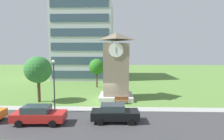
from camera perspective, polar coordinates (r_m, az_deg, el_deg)
The scene contains 11 objects.
ground_plane at distance 24.40m, azimuth -1.78°, elevation -10.19°, with size 160.00×160.00×0.00m, color #567F38.
street_asphalt at distance 17.78m, azimuth -3.30°, elevation -16.15°, with size 120.00×7.20×0.01m, color #38383A.
kerb_strip at distance 21.93m, azimuth -2.23°, elevation -11.97°, with size 120.00×1.60×0.01m, color #9E9E99.
office_building at distance 50.08m, azimuth -8.24°, elevation 8.72°, with size 14.39×15.54×19.20m.
clock_tower at distance 25.99m, azimuth 1.32°, elevation 0.06°, with size 4.66×4.66×9.36m.
park_bench at distance 23.90m, azimuth 2.98°, elevation -9.38°, with size 1.82×0.56×0.88m.
street_lamp at distance 20.56m, azimuth -17.65°, elevation -3.10°, with size 0.36×0.36×5.78m.
tree_streetside at distance 34.83m, azimuth -4.77°, elevation 1.02°, with size 2.94×2.94×5.44m.
tree_near_tower at distance 26.00m, azimuth -22.03°, elevation 0.05°, with size 3.55×3.55×6.12m.
parked_car_red at distance 18.57m, azimuth -21.90°, elevation -12.77°, with size 4.81×2.11×1.69m.
parked_car_black at distance 17.76m, azimuth 0.78°, elevation -13.23°, with size 4.53×2.14×1.69m.
Camera 1 is at (1.55, -23.47, 6.47)m, focal length 29.31 mm.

